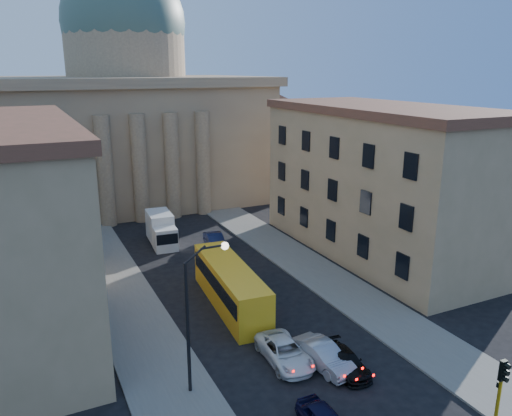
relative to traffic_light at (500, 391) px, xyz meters
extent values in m
cube|color=#615F59|center=(-13.80, 20.00, -2.51)|extent=(5.00, 60.00, 0.15)
cube|color=#615F59|center=(3.20, 20.00, -2.51)|extent=(5.00, 60.00, 0.15)
cube|color=#7D644D|center=(-5.30, 58.00, 5.41)|extent=(34.00, 26.00, 16.00)
cube|color=#7D644D|center=(-5.30, 58.00, 13.81)|extent=(35.50, 27.50, 1.20)
cylinder|color=#7D644D|center=(-5.30, 58.00, 17.41)|extent=(16.00, 16.00, 8.00)
sphere|color=#425950|center=(-5.30, 58.00, 21.41)|extent=(16.40, 16.40, 16.40)
cube|color=#7D644D|center=(15.70, 56.00, 2.91)|extent=(13.00, 13.00, 11.00)
cone|color=brown|center=(15.70, 56.00, 10.41)|extent=(26.02, 26.02, 4.00)
cylinder|color=#7D644D|center=(-11.30, 44.80, 3.91)|extent=(1.80, 1.80, 13.00)
cylinder|color=#7D644D|center=(-7.30, 44.80, 3.91)|extent=(1.80, 1.80, 13.00)
cylinder|color=#7D644D|center=(-3.30, 44.80, 3.91)|extent=(1.80, 1.80, 13.00)
cylinder|color=#7D644D|center=(0.70, 44.80, 3.91)|extent=(1.80, 1.80, 13.00)
cube|color=tan|center=(11.70, 24.00, 4.41)|extent=(11.00, 26.00, 14.00)
cube|color=brown|center=(11.70, 24.00, 11.71)|extent=(11.60, 26.60, 0.80)
cylinder|color=gold|center=(0.00, 0.00, -0.99)|extent=(0.18, 0.18, 3.20)
cube|color=black|center=(0.00, 0.00, 1.16)|extent=(0.34, 0.22, 1.10)
cylinder|color=#FF0C05|center=(0.00, -0.12, 1.52)|extent=(0.20, 0.03, 0.20)
cylinder|color=orange|center=(0.00, -0.12, 1.16)|extent=(0.20, 0.03, 0.20)
cylinder|color=#0CE526|center=(0.00, -0.12, 0.80)|extent=(0.20, 0.03, 0.20)
cube|color=black|center=(0.00, 0.10, 0.31)|extent=(0.22, 0.10, 0.30)
cylinder|color=black|center=(-12.80, 10.00, 1.41)|extent=(0.20, 0.20, 8.00)
cylinder|color=black|center=(-12.25, 10.00, 5.76)|extent=(1.30, 0.12, 0.96)
cylinder|color=black|center=(-11.25, 10.00, 6.06)|extent=(1.30, 0.12, 0.12)
sphere|color=white|center=(-10.50, 10.00, 6.01)|extent=(0.44, 0.44, 0.44)
imported|color=#94979B|center=(-4.50, 8.91, -1.81)|extent=(2.23, 4.87, 1.55)
imported|color=white|center=(-6.40, 10.38, -1.88)|extent=(2.60, 5.21, 1.42)
imported|color=black|center=(-3.47, 7.94, -1.97)|extent=(2.07, 4.38, 1.23)
imported|color=#4A4B4F|center=(-4.17, 19.28, -1.90)|extent=(2.05, 4.17, 1.37)
imported|color=black|center=(-2.78, 31.96, -1.83)|extent=(2.18, 4.77, 1.52)
cube|color=gold|center=(-6.43, 19.14, -0.93)|extent=(3.60, 11.89, 3.30)
cube|color=black|center=(-6.43, 19.14, -0.40)|extent=(3.61, 11.26, 1.17)
cylinder|color=black|center=(-7.83, 14.98, -2.05)|extent=(0.40, 1.09, 1.06)
cylinder|color=black|center=(-5.71, 14.81, -2.05)|extent=(0.40, 1.09, 1.06)
cylinder|color=black|center=(-7.15, 23.47, -2.05)|extent=(0.40, 1.09, 1.06)
cylinder|color=black|center=(-5.02, 23.30, -2.05)|extent=(0.40, 1.09, 1.06)
cube|color=silver|center=(-7.56, 33.72, -1.40)|extent=(2.44, 2.53, 2.37)
cube|color=black|center=(-7.65, 32.58, -1.10)|extent=(2.18, 0.28, 1.09)
cube|color=silver|center=(-7.37, 36.38, -0.85)|extent=(2.67, 4.32, 3.07)
cylinder|color=black|center=(-8.58, 33.40, -2.14)|extent=(0.34, 0.91, 0.89)
cylinder|color=black|center=(-6.61, 33.25, -2.14)|extent=(0.34, 0.91, 0.89)
cylinder|color=black|center=(-8.29, 37.34, -2.14)|extent=(0.34, 0.91, 0.89)
cylinder|color=black|center=(-6.32, 37.20, -2.14)|extent=(0.34, 0.91, 0.89)
camera|label=1|loc=(-20.14, -14.01, 15.37)|focal=35.00mm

